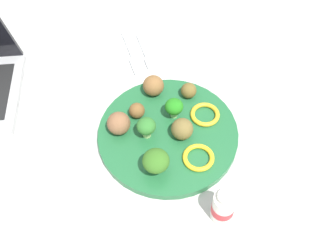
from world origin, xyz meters
The scene contains 16 objects.
ground_plane centered at (0.00, 0.00, 0.00)m, with size 4.00×4.00×0.00m, color beige.
plate centered at (0.00, 0.00, 0.01)m, with size 0.28×0.28×0.02m, color #236638.
broccoli_floret_far_rim centered at (-0.01, -0.04, 0.05)m, with size 0.04×0.04×0.05m.
broccoli_floret_center centered at (0.08, -0.05, 0.05)m, with size 0.05×0.05×0.06m.
broccoli_floret_back_right centered at (-0.03, 0.02, 0.04)m, with size 0.04×0.04×0.05m.
meatball_back_left centered at (0.02, 0.02, 0.04)m, with size 0.04×0.04×0.04m, color brown.
meatball_mid_left centered at (-0.11, 0.01, 0.04)m, with size 0.04×0.04×0.04m, color brown.
meatball_front_right centered at (-0.07, 0.07, 0.03)m, with size 0.03×0.03×0.03m, color brown.
meatball_far_rim centered at (-0.06, -0.05, 0.03)m, with size 0.03×0.03×0.03m, color brown.
meatball_mid_right centered at (-0.04, -0.09, 0.04)m, with size 0.05×0.05×0.05m, color brown.
pepper_ring_back_left centered at (-0.01, 0.08, 0.02)m, with size 0.06×0.06×0.01m, color yellow.
pepper_ring_near_rim centered at (0.08, 0.03, 0.02)m, with size 0.06×0.06×0.01m, color yellow.
napkin centered at (-0.25, 0.01, 0.00)m, with size 0.17×0.12×0.01m, color white.
fork centered at (-0.24, 0.03, 0.01)m, with size 0.12×0.02×0.01m.
knife centered at (-0.24, 0.00, 0.01)m, with size 0.15×0.02×0.01m.
yogurt_bottle centered at (0.19, 0.03, 0.04)m, with size 0.04×0.04×0.08m.
Camera 1 is at (0.42, -0.15, 0.66)m, focal length 42.04 mm.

